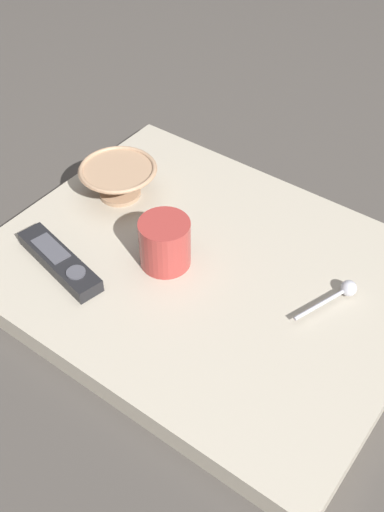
% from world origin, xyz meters
% --- Properties ---
extents(ground_plane, '(6.00, 6.00, 0.00)m').
position_xyz_m(ground_plane, '(0.00, 0.00, 0.00)').
color(ground_plane, '#47423D').
extents(table, '(0.67, 0.53, 0.04)m').
position_xyz_m(table, '(0.00, 0.00, 0.02)').
color(table, '#B7AD99').
rests_on(table, ground).
extents(cereal_bowl, '(0.14, 0.14, 0.06)m').
position_xyz_m(cereal_bowl, '(0.23, -0.05, 0.07)').
color(cereal_bowl, tan).
rests_on(cereal_bowl, table).
extents(coffee_mug, '(0.08, 0.08, 0.08)m').
position_xyz_m(coffee_mug, '(0.06, 0.03, 0.08)').
color(coffee_mug, '#A53833').
rests_on(coffee_mug, table).
extents(teaspoon, '(0.05, 0.11, 0.03)m').
position_xyz_m(teaspoon, '(-0.20, -0.07, 0.05)').
color(teaspoon, silver).
rests_on(teaspoon, table).
extents(tv_remote_near, '(0.18, 0.08, 0.03)m').
position_xyz_m(tv_remote_near, '(0.19, 0.14, 0.05)').
color(tv_remote_near, black).
rests_on(tv_remote_near, table).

